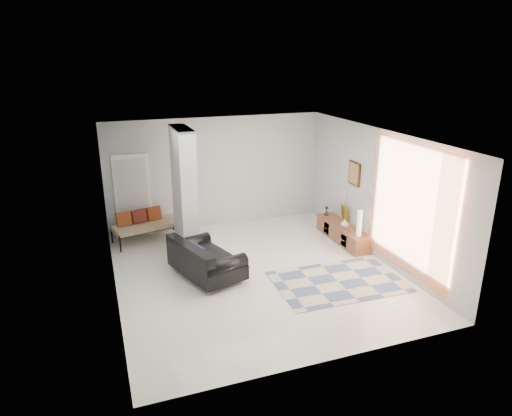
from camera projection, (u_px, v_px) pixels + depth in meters
name	position (u px, v px, depth m)	size (l,w,h in m)	color
floor	(257.00, 273.00, 9.33)	(6.00, 6.00, 0.00)	white
ceiling	(257.00, 137.00, 8.43)	(6.00, 6.00, 0.00)	white
wall_back	(216.00, 173.00, 11.55)	(6.00, 6.00, 0.00)	silver
wall_front	(331.00, 275.00, 6.21)	(6.00, 6.00, 0.00)	silver
wall_left	(109.00, 226.00, 8.00)	(6.00, 6.00, 0.00)	silver
wall_right	(377.00, 194.00, 9.76)	(6.00, 6.00, 0.00)	silver
partition_column	(184.00, 192.00, 9.95)	(0.35, 1.20, 2.80)	#B7BDBF
hallway_door	(133.00, 196.00, 10.97)	(0.85, 0.06, 2.04)	white
curtain	(408.00, 209.00, 8.70)	(2.55, 2.55, 0.00)	#FF8143
wall_art	(354.00, 173.00, 10.48)	(0.04, 0.45, 0.55)	#3B2410
media_console	(343.00, 233.00, 10.88)	(0.45, 1.86, 0.80)	brown
loveseat	(204.00, 260.00, 9.08)	(1.39, 1.82, 0.76)	silver
daybed	(146.00, 224.00, 10.84)	(1.70, 1.02, 0.77)	black
area_rug	(338.00, 282.00, 8.97)	(2.48, 1.66, 0.01)	#C1B693
cylinder_lamp	(359.00, 223.00, 10.10)	(0.11, 0.11, 0.59)	white
bronze_figurine	(327.00, 211.00, 11.44)	(0.12, 0.12, 0.23)	black
vase	(345.00, 223.00, 10.65)	(0.20, 0.20, 0.21)	#B8C3BF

